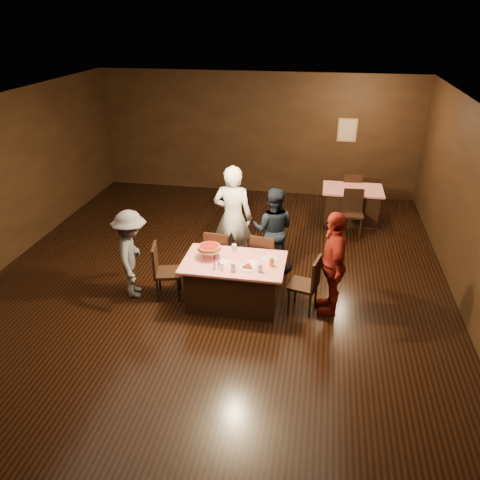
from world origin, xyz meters
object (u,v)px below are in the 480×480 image
(diner_navy_hoodie, at_px, (273,229))
(back_table, at_px, (351,205))
(chair_far_right, at_px, (265,257))
(glass_back, at_px, (234,248))
(glass_front_right, at_px, (260,268))
(glass_amber, at_px, (272,262))
(diner_grey_knit, at_px, (132,254))
(glass_front_left, at_px, (233,267))
(chair_back_near, at_px, (353,213))
(chair_end_left, at_px, (168,271))
(diner_red_shirt, at_px, (333,263))
(plate_empty, at_px, (270,259))
(chair_far_left, at_px, (220,254))
(chair_end_right, at_px, (303,284))
(diner_white_jacket, at_px, (233,217))
(main_table, at_px, (234,282))
(chair_back_far, at_px, (351,192))
(pizza_stand, at_px, (209,247))

(diner_navy_hoodie, bearing_deg, back_table, -118.89)
(chair_far_right, distance_m, glass_back, 0.73)
(back_table, distance_m, glass_front_right, 4.26)
(glass_amber, xyz_separation_m, glass_back, (-0.65, 0.35, 0.00))
(diner_grey_knit, bearing_deg, glass_front_left, -115.38)
(chair_back_near, height_order, glass_front_right, chair_back_near)
(back_table, bearing_deg, chair_end_left, -129.58)
(diner_red_shirt, xyz_separation_m, plate_empty, (-0.97, 0.07, -0.07))
(chair_end_left, bearing_deg, chair_far_left, -56.14)
(diner_grey_knit, distance_m, glass_front_right, 2.14)
(back_table, relative_size, chair_end_right, 1.37)
(chair_far_right, height_order, diner_red_shirt, diner_red_shirt)
(diner_grey_knit, bearing_deg, glass_amber, -107.01)
(chair_far_right, bearing_deg, glass_amber, 114.45)
(diner_white_jacket, bearing_deg, chair_far_left, 75.45)
(main_table, relative_size, glass_back, 11.43)
(chair_back_far, relative_size, glass_front_right, 6.79)
(main_table, distance_m, chair_end_right, 1.10)
(chair_end_left, bearing_deg, glass_back, -87.17)
(plate_empty, height_order, glass_back, glass_back)
(chair_back_near, xyz_separation_m, glass_amber, (-1.36, -3.05, 0.37))
(back_table, xyz_separation_m, chair_back_near, (0.00, -0.70, 0.09))
(chair_back_near, bearing_deg, back_table, 86.91)
(chair_far_right, bearing_deg, chair_end_right, 143.44)
(diner_white_jacket, distance_m, glass_front_right, 1.66)
(main_table, relative_size, glass_front_left, 11.43)
(chair_back_near, xyz_separation_m, diner_red_shirt, (-0.44, -2.92, 0.37))
(pizza_stand, relative_size, plate_empty, 1.52)
(glass_back, bearing_deg, chair_far_right, 45.00)
(back_table, bearing_deg, chair_end_right, -103.08)
(chair_back_far, relative_size, pizza_stand, 2.50)
(diner_white_jacket, relative_size, plate_empty, 7.71)
(pizza_stand, bearing_deg, glass_back, 35.54)
(chair_far_right, xyz_separation_m, chair_back_far, (1.56, 3.55, 0.00))
(glass_front_left, bearing_deg, chair_far_left, 113.20)
(glass_back, bearing_deg, chair_far_left, 127.87)
(chair_end_left, bearing_deg, main_table, -103.12)
(diner_grey_knit, distance_m, plate_empty, 2.23)
(main_table, height_order, plate_empty, plate_empty)
(chair_end_right, bearing_deg, glass_back, -91.17)
(glass_front_right, bearing_deg, diner_red_shirt, 17.10)
(chair_end_left, bearing_deg, diner_grey_knit, 80.19)
(chair_back_far, relative_size, diner_red_shirt, 0.56)
(chair_far_left, distance_m, glass_amber, 1.33)
(chair_far_right, bearing_deg, diner_white_jacket, -26.62)
(plate_empty, bearing_deg, diner_white_jacket, 126.35)
(chair_end_right, xyz_separation_m, glass_amber, (-0.50, -0.05, 0.37))
(diner_red_shirt, relative_size, glass_back, 12.06)
(back_table, relative_size, chair_back_near, 1.37)
(glass_amber, bearing_deg, chair_end_right, 5.71)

